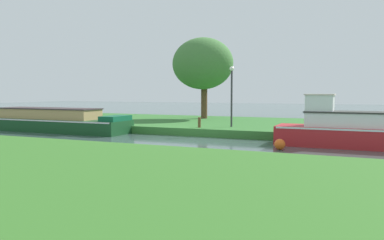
% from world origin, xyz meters
% --- Properties ---
extents(ground_plane, '(120.00, 120.00, 0.00)m').
position_xyz_m(ground_plane, '(0.00, 0.00, 0.00)').
color(ground_plane, '#3F5251').
extents(riverbank_far, '(72.00, 10.00, 0.40)m').
position_xyz_m(riverbank_far, '(0.00, 7.00, 0.20)').
color(riverbank_far, '#316C2C').
rests_on(riverbank_far, ground_plane).
extents(riverbank_near, '(72.00, 10.00, 0.40)m').
position_xyz_m(riverbank_near, '(0.00, -9.00, 0.20)').
color(riverbank_near, '#326A24').
rests_on(riverbank_near, ground_plane).
extents(forest_narrowboat, '(10.32, 2.14, 1.33)m').
position_xyz_m(forest_narrowboat, '(-8.84, 1.20, 0.56)').
color(forest_narrowboat, '#164321').
rests_on(forest_narrowboat, ground_plane).
extents(willow_tree_left, '(4.29, 3.35, 5.55)m').
position_xyz_m(willow_tree_left, '(-2.48, 8.93, 4.16)').
color(willow_tree_left, brown).
rests_on(willow_tree_left, riverbank_far).
extents(lamp_post, '(0.24, 0.24, 3.18)m').
position_xyz_m(lamp_post, '(1.26, 3.79, 2.38)').
color(lamp_post, '#333338').
rests_on(lamp_post, riverbank_far).
extents(mooring_post_near, '(0.13, 0.13, 0.51)m').
position_xyz_m(mooring_post_near, '(6.38, 2.70, 0.65)').
color(mooring_post_near, '#463D28').
rests_on(mooring_post_near, riverbank_far).
extents(mooring_post_far, '(0.15, 0.15, 0.53)m').
position_xyz_m(mooring_post_far, '(-0.13, 2.70, 0.67)').
color(mooring_post_far, brown).
rests_on(mooring_post_far, riverbank_far).
extents(channel_buoy, '(0.43, 0.43, 0.43)m').
position_xyz_m(channel_buoy, '(4.68, -0.73, 0.21)').
color(channel_buoy, '#E55919').
rests_on(channel_buoy, ground_plane).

